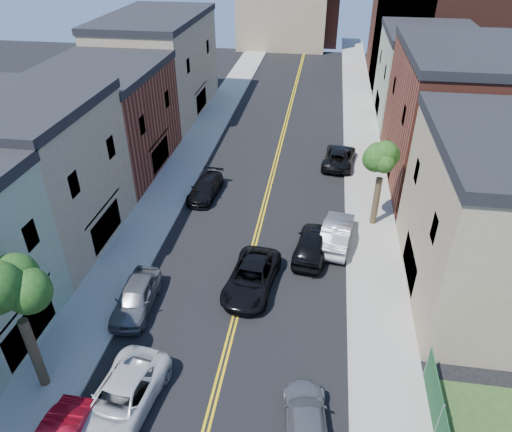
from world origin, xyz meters
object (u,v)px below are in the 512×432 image
at_px(black_car_left, 205,188).
at_px(white_pickup, 121,400).
at_px(grey_car_right, 306,421).
at_px(black_car_right, 312,244).
at_px(black_suv_lane, 252,278).
at_px(dark_car_right_far, 339,156).
at_px(silver_car_right, 337,233).
at_px(grey_car_left, 136,297).

bearing_deg(black_car_left, white_pickup, -82.68).
bearing_deg(black_car_left, grey_car_right, -59.98).
bearing_deg(black_car_right, black_suv_lane, 55.54).
xyz_separation_m(black_car_right, dark_car_right_far, (1.70, 13.44, -0.10)).
bearing_deg(grey_car_right, black_suv_lane, -73.98).
height_order(white_pickup, dark_car_right_far, white_pickup).
bearing_deg(silver_car_right, grey_car_right, 93.06).
xyz_separation_m(black_car_right, black_suv_lane, (-3.30, -3.73, -0.08)).
xyz_separation_m(grey_car_left, dark_car_right_far, (11.00, 19.74, -0.05)).
bearing_deg(grey_car_right, dark_car_right_far, -100.07).
bearing_deg(grey_car_left, silver_car_right, 32.93).
xyz_separation_m(black_car_left, grey_car_right, (8.88, -18.64, -0.03)).
height_order(black_car_right, dark_car_right_far, black_car_right).
xyz_separation_m(grey_car_right, black_car_right, (-0.36, 12.31, 0.20)).
relative_size(grey_car_left, grey_car_right, 1.05).
bearing_deg(silver_car_right, black_car_right, 51.67).
xyz_separation_m(white_pickup, black_suv_lane, (4.30, 8.87, -0.01)).
height_order(white_pickup, grey_car_left, grey_car_left).
bearing_deg(black_suv_lane, dark_car_right_far, 80.03).
distance_m(black_car_right, silver_car_right, 2.13).
relative_size(black_car_left, black_suv_lane, 0.86).
xyz_separation_m(black_car_left, silver_car_right, (10.05, -4.86, 0.17)).
bearing_deg(white_pickup, black_car_left, 99.86).
xyz_separation_m(black_car_right, silver_car_right, (1.54, 1.47, 0.01)).
height_order(silver_car_right, black_suv_lane, silver_car_right).
bearing_deg(grey_car_left, white_pickup, -77.61).
xyz_separation_m(grey_car_right, silver_car_right, (1.18, 13.78, 0.20)).
bearing_deg(grey_car_right, black_car_right, -95.41).
bearing_deg(black_car_right, white_pickup, 65.96).
bearing_deg(silver_car_right, grey_car_left, 43.62).
height_order(grey_car_left, dark_car_right_far, grey_car_left).
bearing_deg(dark_car_right_far, black_car_left, 41.47).
distance_m(grey_car_left, black_car_right, 11.24).
height_order(white_pickup, black_car_left, white_pickup).
height_order(grey_car_left, black_suv_lane, grey_car_left).
xyz_separation_m(black_car_left, black_suv_lane, (5.21, -10.06, 0.08)).
bearing_deg(black_car_right, dark_car_right_far, -90.15).
relative_size(white_pickup, dark_car_right_far, 1.03).
height_order(black_car_right, black_suv_lane, black_car_right).
relative_size(black_car_left, black_car_right, 0.95).
height_order(white_pickup, grey_car_right, white_pickup).
xyz_separation_m(grey_car_right, dark_car_right_far, (1.34, 25.74, 0.10)).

